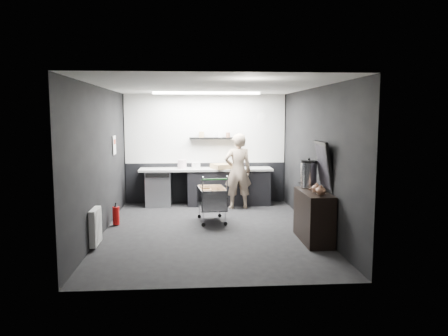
{
  "coord_description": "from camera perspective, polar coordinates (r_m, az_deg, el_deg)",
  "views": [
    {
      "loc": [
        -0.32,
        -8.08,
        2.18
      ],
      "look_at": [
        0.29,
        0.4,
        1.15
      ],
      "focal_mm": 35.0,
      "sensor_mm": 36.0,
      "label": 1
    }
  ],
  "objects": [
    {
      "name": "pink_tub",
      "position": [
        10.57,
        -5.5,
        0.5
      ],
      "size": [
        0.21,
        0.21,
        0.21
      ],
      "primitive_type": "cylinder",
      "color": "white",
      "rests_on": "prep_counter"
    },
    {
      "name": "poster_red_band",
      "position": [
        9.54,
        -14.13,
        3.34
      ],
      "size": [
        0.02,
        0.22,
        0.1
      ],
      "primitive_type": "cube",
      "color": "#B42D16",
      "rests_on": "poster"
    },
    {
      "name": "prep_counter",
      "position": [
        10.65,
        -1.61,
        -2.4
      ],
      "size": [
        3.2,
        0.61,
        0.9
      ],
      "color": "black",
      "rests_on": "floor"
    },
    {
      "name": "wall_front",
      "position": [
        5.4,
        -0.66,
        -1.94
      ],
      "size": [
        5.5,
        0.0,
        5.5
      ],
      "primitive_type": "plane",
      "rotation": [
        -1.57,
        0.0,
        0.0
      ],
      "color": "black",
      "rests_on": "floor"
    },
    {
      "name": "poster",
      "position": [
        9.54,
        -14.14,
        2.92
      ],
      "size": [
        0.02,
        0.3,
        0.4
      ],
      "primitive_type": "cube",
      "color": "white",
      "rests_on": "wall_left"
    },
    {
      "name": "wall_left",
      "position": [
        8.29,
        -15.79,
        0.9
      ],
      "size": [
        0.0,
        5.5,
        5.5
      ],
      "primitive_type": "plane",
      "rotation": [
        1.57,
        0.0,
        1.57
      ],
      "color": "black",
      "rests_on": "floor"
    },
    {
      "name": "fire_extinguisher",
      "position": [
        8.96,
        -13.92,
        -5.97
      ],
      "size": [
        0.13,
        0.13,
        0.44
      ],
      "color": "#AE0C0B",
      "rests_on": "floor"
    },
    {
      "name": "sideboard",
      "position": [
        7.77,
        11.66,
        -5.31
      ],
      "size": [
        0.5,
        1.16,
        1.74
      ],
      "color": "black",
      "rests_on": "floor"
    },
    {
      "name": "cardboard_box",
      "position": [
        10.55,
        0.06,
        0.25
      ],
      "size": [
        0.7,
        0.62,
        0.11
      ],
      "primitive_type": "cube",
      "rotation": [
        0.0,
        0.0,
        0.4
      ],
      "color": "tan",
      "rests_on": "prep_counter"
    },
    {
      "name": "wall_back",
      "position": [
        10.86,
        -2.42,
        2.53
      ],
      "size": [
        5.5,
        0.0,
        5.5
      ],
      "primitive_type": "plane",
      "rotation": [
        1.57,
        0.0,
        0.0
      ],
      "color": "black",
      "rests_on": "floor"
    },
    {
      "name": "person",
      "position": [
        10.18,
        1.84,
        -0.42
      ],
      "size": [
        0.67,
        0.47,
        1.76
      ],
      "primitive_type": "imported",
      "rotation": [
        0.0,
        0.0,
        3.22
      ],
      "color": "beige",
      "rests_on": "floor"
    },
    {
      "name": "dado_panel",
      "position": [
        10.94,
        -2.4,
        -1.93
      ],
      "size": [
        3.95,
        0.02,
        1.0
      ],
      "primitive_type": "cube",
      "color": "black",
      "rests_on": "wall_back"
    },
    {
      "name": "shopping_cart",
      "position": [
        8.95,
        -1.63,
        -4.18
      ],
      "size": [
        0.6,
        0.92,
        0.96
      ],
      "color": "silver",
      "rests_on": "floor"
    },
    {
      "name": "floor",
      "position": [
        8.37,
        -1.8,
        -8.19
      ],
      "size": [
        5.5,
        5.5,
        0.0
      ],
      "primitive_type": "plane",
      "color": "black",
      "rests_on": "ground"
    },
    {
      "name": "ceiling",
      "position": [
        8.1,
        -1.87,
        10.59
      ],
      "size": [
        5.5,
        5.5,
        0.0
      ],
      "primitive_type": "plane",
      "rotation": [
        3.14,
        0.0,
        0.0
      ],
      "color": "white",
      "rests_on": "wall_back"
    },
    {
      "name": "floating_shelf",
      "position": [
        10.72,
        -1.34,
        3.92
      ],
      "size": [
        1.2,
        0.22,
        0.04
      ],
      "primitive_type": "cube",
      "color": "black",
      "rests_on": "wall_back"
    },
    {
      "name": "wall_clock",
      "position": [
        10.93,
        4.97,
        6.73
      ],
      "size": [
        0.2,
        0.03,
        0.2
      ],
      "primitive_type": "cylinder",
      "rotation": [
        1.57,
        0.0,
        0.0
      ],
      "color": "white",
      "rests_on": "wall_back"
    },
    {
      "name": "kitchen_wall_panel",
      "position": [
        10.82,
        -2.43,
        5.16
      ],
      "size": [
        3.95,
        0.02,
        1.7
      ],
      "primitive_type": "cube",
      "color": "silver",
      "rests_on": "wall_back"
    },
    {
      "name": "radiator",
      "position": [
        7.58,
        -16.46,
        -7.35
      ],
      "size": [
        0.1,
        0.5,
        0.6
      ],
      "primitive_type": "cube",
      "color": "white",
      "rests_on": "wall_left"
    },
    {
      "name": "wall_right",
      "position": [
        8.44,
        11.85,
        1.12
      ],
      "size": [
        0.0,
        5.5,
        5.5
      ],
      "primitive_type": "plane",
      "rotation": [
        1.57,
        0.0,
        -1.57
      ],
      "color": "black",
      "rests_on": "floor"
    },
    {
      "name": "white_container",
      "position": [
        10.52,
        -3.68,
        0.34
      ],
      "size": [
        0.2,
        0.17,
        0.16
      ],
      "primitive_type": "cube",
      "rotation": [
        0.0,
        0.0,
        0.23
      ],
      "color": "white",
      "rests_on": "prep_counter"
    },
    {
      "name": "ceiling_strip",
      "position": [
        9.94,
        -2.3,
        9.73
      ],
      "size": [
        2.4,
        0.2,
        0.04
      ],
      "primitive_type": "cube",
      "color": "white",
      "rests_on": "ceiling"
    }
  ]
}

